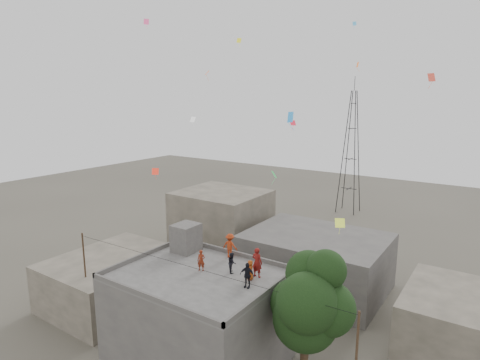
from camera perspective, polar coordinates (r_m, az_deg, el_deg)
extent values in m
cube|color=#4F4D4A|center=(27.39, -5.95, -19.10)|extent=(10.00, 8.00, 6.00)
cube|color=#54524F|center=(25.97, -6.10, -13.30)|extent=(10.00, 8.00, 0.10)
cube|color=#4F4D4A|center=(28.74, -0.99, -10.27)|extent=(10.00, 0.15, 0.30)
cube|color=#4F4D4A|center=(23.34, -12.57, -15.99)|extent=(10.00, 0.15, 0.30)
cube|color=#4F4D4A|center=(23.30, 3.57, -15.76)|extent=(0.15, 8.00, 0.30)
cube|color=#4F4D4A|center=(29.07, -13.68, -10.35)|extent=(0.15, 8.00, 0.30)
cube|color=#4F4D4A|center=(29.34, -7.68, -8.14)|extent=(1.60, 1.80, 2.00)
cube|color=#585246|center=(36.23, -17.63, -13.36)|extent=(8.00, 10.00, 4.00)
cube|color=#4F4D4A|center=(37.47, 10.69, -11.31)|extent=(12.00, 9.00, 5.00)
cube|color=#585246|center=(44.41, -2.61, -6.06)|extent=(9.00, 8.00, 7.00)
cube|color=#585246|center=(31.58, 28.86, -17.80)|extent=(7.00, 8.00, 4.40)
cylinder|color=black|center=(24.17, 9.62, -22.12)|extent=(0.64, 0.91, 2.14)
sphere|color=black|center=(23.29, 9.30, -18.86)|extent=(3.60, 3.60, 3.60)
sphere|color=black|center=(22.78, 12.33, -17.42)|extent=(3.00, 3.00, 3.00)
sphere|color=black|center=(23.82, 7.81, -16.98)|extent=(2.80, 2.80, 2.80)
sphere|color=black|center=(21.83, 9.49, -16.88)|extent=(3.20, 3.20, 3.20)
sphere|color=black|center=(23.12, 9.75, -12.98)|extent=(2.60, 2.60, 2.60)
sphere|color=black|center=(22.24, 12.12, -12.40)|extent=(2.20, 2.20, 2.20)
cylinder|color=black|center=(32.58, -21.06, -13.23)|extent=(0.12, 0.12, 7.40)
cylinder|color=black|center=(24.34, -7.17, -12.12)|extent=(20.00, 0.52, 0.02)
cylinder|color=black|center=(61.03, 14.47, 3.73)|extent=(1.27, 1.27, 18.01)
cylinder|color=black|center=(60.49, 15.99, 3.58)|extent=(1.27, 1.27, 18.01)
cylinder|color=black|center=(62.10, 16.48, 3.75)|extent=(1.27, 1.27, 18.01)
cylinder|color=black|center=(62.63, 15.00, 3.89)|extent=(1.27, 1.27, 18.01)
cube|color=black|center=(62.48, 15.22, -1.17)|extent=(2.36, 0.08, 0.08)
cube|color=black|center=(62.48, 15.22, -1.17)|extent=(0.08, 2.36, 0.08)
cube|color=black|center=(61.68, 15.44, 2.91)|extent=(1.81, 0.08, 0.08)
cube|color=black|center=(61.68, 15.44, 2.91)|extent=(0.08, 1.81, 0.08)
cube|color=black|center=(61.20, 15.67, 7.08)|extent=(1.26, 0.08, 0.08)
cube|color=black|center=(61.20, 15.67, 7.08)|extent=(0.08, 1.26, 0.08)
cube|color=black|center=(61.05, 15.85, 10.44)|extent=(0.82, 0.08, 0.08)
cube|color=black|center=(61.05, 15.85, 10.44)|extent=(0.08, 0.82, 0.08)
cylinder|color=black|center=(61.08, 16.00, 13.07)|extent=(0.08, 0.08, 2.00)
imported|color=maroon|center=(25.13, 2.44, -11.63)|extent=(0.69, 0.46, 1.89)
imported|color=#A03F12|center=(24.93, 1.45, -12.66)|extent=(0.68, 0.71, 1.22)
imported|color=black|center=(25.85, -1.14, -11.65)|extent=(0.78, 0.80, 1.30)
imported|color=black|center=(23.90, 1.02, -13.38)|extent=(0.94, 0.53, 1.52)
imported|color=#A63213|center=(28.02, -1.42, -9.31)|extent=(1.16, 0.74, 1.71)
imported|color=maroon|center=(26.16, -5.55, -11.33)|extent=(0.59, 0.51, 1.37)
plane|color=red|center=(32.39, -11.96, 1.20)|extent=(0.55, 0.42, 0.50)
plane|color=#FE2843|center=(31.53, 7.53, 8.06)|extent=(0.46, 0.23, 0.40)
plane|color=#FFF727|center=(35.45, -0.15, 19.24)|extent=(0.35, 0.43, 0.35)
plane|color=#227CC5|center=(22.24, 7.19, 8.87)|extent=(0.09, 0.58, 0.57)
plane|color=white|center=(32.98, -6.72, 8.55)|extent=(0.47, 0.22, 0.42)
plane|color=orange|center=(35.55, 16.39, 15.48)|extent=(0.31, 0.40, 0.42)
plane|color=#35C65D|center=(26.51, 4.85, 0.83)|extent=(0.57, 0.55, 0.45)
plane|color=#C73F2E|center=(26.88, 25.57, 13.04)|extent=(0.52, 0.43, 0.47)
plane|color=#FC501A|center=(28.83, -4.68, 14.97)|extent=(0.47, 0.46, 0.29)
plane|color=#46A0D2|center=(36.85, 15.97, 20.61)|extent=(0.32, 0.13, 0.29)
plane|color=#F94E8D|center=(32.25, -13.18, 21.08)|extent=(0.25, 0.41, 0.38)
plane|color=#C2D830|center=(21.83, 14.03, -5.95)|extent=(0.58, 0.49, 0.43)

